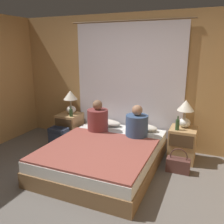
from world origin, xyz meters
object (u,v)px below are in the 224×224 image
(person_right_in_bed, at_px, (137,125))
(beer_bottle_on_right_stand, at_px, (177,125))
(bed, at_px, (104,155))
(beer_bottle_on_left_stand, at_px, (71,113))
(pillow_left, at_px, (106,123))
(handbag_on_floor, at_px, (178,165))
(nightstand_left, at_px, (70,127))
(lamp_right, at_px, (185,111))
(nightstand_right, at_px, (182,144))
(person_left_in_bed, at_px, (98,119))
(pillow_right, at_px, (141,127))
(lamp_left, at_px, (71,100))
(backpack_on_floor, at_px, (59,137))

(person_right_in_bed, bearing_deg, beer_bottle_on_right_stand, 10.02)
(bed, xyz_separation_m, beer_bottle_on_left_stand, (-1.00, 0.61, 0.46))
(pillow_left, height_order, handbag_on_floor, pillow_left)
(nightstand_left, height_order, lamp_right, lamp_right)
(nightstand_left, xyz_separation_m, lamp_right, (2.25, 0.07, 0.58))
(bed, bearing_deg, beer_bottle_on_right_stand, 30.54)
(nightstand_right, bearing_deg, person_left_in_bed, -170.94)
(pillow_right, xyz_separation_m, person_left_in_bed, (-0.72, -0.36, 0.17))
(bed, distance_m, person_left_in_bed, 0.75)
(bed, xyz_separation_m, person_left_in_bed, (-0.36, 0.50, 0.43))
(nightstand_right, bearing_deg, beer_bottle_on_left_stand, -176.74)
(bed, distance_m, pillow_left, 0.97)
(lamp_left, xyz_separation_m, beer_bottle_on_left_stand, (0.12, -0.19, -0.21))
(lamp_right, distance_m, person_right_in_bed, 0.84)
(beer_bottle_on_left_stand, distance_m, handbag_on_floor, 2.22)
(beer_bottle_on_left_stand, height_order, beer_bottle_on_right_stand, beer_bottle_on_right_stand)
(bed, distance_m, lamp_right, 1.54)
(nightstand_left, relative_size, nightstand_right, 1.00)
(nightstand_right, bearing_deg, pillow_right, 170.69)
(beer_bottle_on_right_stand, bearing_deg, pillow_left, 169.99)
(lamp_right, distance_m, pillow_right, 0.87)
(bed, bearing_deg, beer_bottle_on_left_stand, 148.61)
(nightstand_left, height_order, pillow_right, nightstand_left)
(handbag_on_floor, bearing_deg, person_right_in_bed, 164.69)
(lamp_right, xyz_separation_m, beer_bottle_on_left_stand, (-2.13, -0.19, -0.21))
(lamp_left, bearing_deg, beer_bottle_on_left_stand, -57.50)
(nightstand_left, xyz_separation_m, backpack_on_floor, (0.03, -0.43, -0.06))
(nightstand_left, bearing_deg, pillow_right, 4.82)
(bed, relative_size, person_left_in_bed, 3.56)
(nightstand_left, distance_m, person_right_in_bed, 1.56)
(beer_bottle_on_right_stand, bearing_deg, lamp_left, 174.89)
(pillow_left, bearing_deg, handbag_on_floor, -20.84)
(nightstand_left, height_order, person_right_in_bed, person_right_in_bed)
(beer_bottle_on_right_stand, relative_size, backpack_on_floor, 0.57)
(bed, height_order, pillow_left, pillow_left)
(lamp_left, relative_size, beer_bottle_on_right_stand, 2.01)
(nightstand_left, distance_m, backpack_on_floor, 0.43)
(pillow_left, distance_m, beer_bottle_on_left_stand, 0.72)
(lamp_left, distance_m, pillow_right, 1.54)
(pillow_right, bearing_deg, beer_bottle_on_right_stand, -20.05)
(lamp_left, distance_m, person_right_in_bed, 1.56)
(lamp_left, xyz_separation_m, backpack_on_floor, (0.03, -0.50, -0.63))
(lamp_left, bearing_deg, nightstand_left, -90.00)
(lamp_right, xyz_separation_m, person_right_in_bed, (-0.74, -0.31, -0.25))
(pillow_left, bearing_deg, lamp_right, -2.04)
(bed, xyz_separation_m, person_right_in_bed, (0.38, 0.50, 0.42))
(person_right_in_bed, height_order, backpack_on_floor, person_right_in_bed)
(person_left_in_bed, xyz_separation_m, beer_bottle_on_left_stand, (-0.64, 0.12, 0.03))
(nightstand_right, bearing_deg, lamp_right, 90.00)
(pillow_left, bearing_deg, nightstand_right, -4.82)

